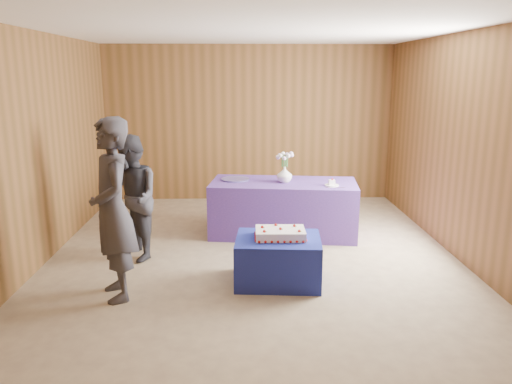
{
  "coord_description": "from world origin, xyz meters",
  "views": [
    {
      "loc": [
        -0.15,
        -5.79,
        2.22
      ],
      "look_at": [
        0.04,
        0.1,
        0.81
      ],
      "focal_mm": 35.0,
      "sensor_mm": 36.0,
      "label": 1
    }
  ],
  "objects_px": {
    "serving_table": "(283,208)",
    "sheet_cake": "(280,233)",
    "cake_table": "(278,260)",
    "vase": "(284,175)",
    "guest_right": "(132,199)",
    "guest_left": "(113,210)"
  },
  "relations": [
    {
      "from": "guest_left",
      "to": "vase",
      "type": "bearing_deg",
      "value": 112.91
    },
    {
      "from": "cake_table",
      "to": "sheet_cake",
      "type": "bearing_deg",
      "value": 35.91
    },
    {
      "from": "serving_table",
      "to": "sheet_cake",
      "type": "relative_size",
      "value": 3.58
    },
    {
      "from": "serving_table",
      "to": "vase",
      "type": "distance_m",
      "value": 0.48
    },
    {
      "from": "vase",
      "to": "cake_table",
      "type": "bearing_deg",
      "value": -97.16
    },
    {
      "from": "sheet_cake",
      "to": "guest_left",
      "type": "bearing_deg",
      "value": -168.06
    },
    {
      "from": "guest_left",
      "to": "guest_right",
      "type": "relative_size",
      "value": 1.2
    },
    {
      "from": "cake_table",
      "to": "serving_table",
      "type": "height_order",
      "value": "serving_table"
    },
    {
      "from": "guest_right",
      "to": "cake_table",
      "type": "bearing_deg",
      "value": 34.9
    },
    {
      "from": "guest_left",
      "to": "guest_right",
      "type": "bearing_deg",
      "value": 159.06
    },
    {
      "from": "serving_table",
      "to": "guest_left",
      "type": "distance_m",
      "value": 2.76
    },
    {
      "from": "cake_table",
      "to": "guest_right",
      "type": "xyz_separation_m",
      "value": [
        -1.7,
        0.76,
        0.51
      ]
    },
    {
      "from": "serving_table",
      "to": "vase",
      "type": "bearing_deg",
      "value": -61.37
    },
    {
      "from": "serving_table",
      "to": "vase",
      "type": "relative_size",
      "value": 9.18
    },
    {
      "from": "sheet_cake",
      "to": "vase",
      "type": "relative_size",
      "value": 2.57
    },
    {
      "from": "sheet_cake",
      "to": "guest_left",
      "type": "xyz_separation_m",
      "value": [
        -1.68,
        -0.32,
        0.36
      ]
    },
    {
      "from": "cake_table",
      "to": "serving_table",
      "type": "xyz_separation_m",
      "value": [
        0.2,
        1.67,
        0.12
      ]
    },
    {
      "from": "cake_table",
      "to": "serving_table",
      "type": "distance_m",
      "value": 1.68
    },
    {
      "from": "serving_table",
      "to": "sheet_cake",
      "type": "distance_m",
      "value": 1.67
    },
    {
      "from": "cake_table",
      "to": "guest_left",
      "type": "relative_size",
      "value": 0.49
    },
    {
      "from": "sheet_cake",
      "to": "vase",
      "type": "xyz_separation_m",
      "value": [
        0.19,
        1.63,
        0.31
      ]
    },
    {
      "from": "cake_table",
      "to": "guest_right",
      "type": "distance_m",
      "value": 1.93
    }
  ]
}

